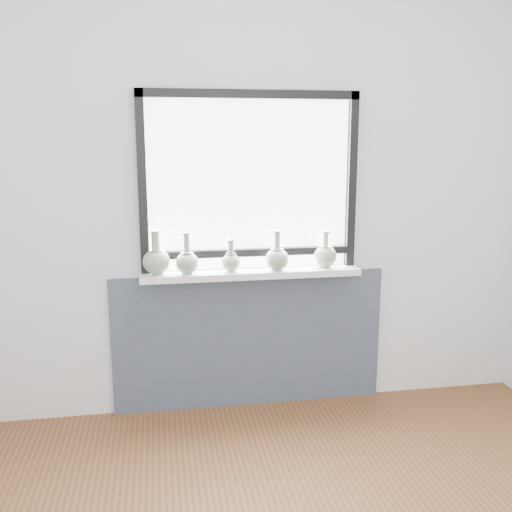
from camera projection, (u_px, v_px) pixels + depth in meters
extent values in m
cube|color=silver|center=(249.00, 202.00, 3.44)|extent=(3.60, 0.02, 2.60)
cube|color=#444C5C|center=(250.00, 340.00, 3.58)|extent=(1.70, 0.03, 0.86)
cube|color=white|center=(251.00, 273.00, 3.43)|extent=(1.32, 0.18, 0.04)
cube|color=black|center=(142.00, 183.00, 3.26)|extent=(0.05, 0.06, 1.05)
cube|color=black|center=(351.00, 181.00, 3.47)|extent=(0.05, 0.06, 1.05)
cube|color=black|center=(250.00, 94.00, 3.26)|extent=(1.30, 0.06, 0.05)
cube|color=black|center=(250.00, 252.00, 3.45)|extent=(1.20, 0.05, 0.04)
cube|color=white|center=(249.00, 186.00, 3.39)|extent=(1.20, 0.01, 1.00)
cylinder|color=#909F81|center=(157.00, 273.00, 3.33)|extent=(0.07, 0.07, 0.01)
ellipsoid|color=#909F81|center=(157.00, 262.00, 3.31)|extent=(0.16, 0.16, 0.15)
cone|color=#909F81|center=(156.00, 252.00, 3.30)|extent=(0.09, 0.09, 0.03)
cylinder|color=#909F81|center=(156.00, 243.00, 3.29)|extent=(0.05, 0.05, 0.12)
cylinder|color=#909F81|center=(155.00, 232.00, 3.28)|extent=(0.06, 0.06, 0.01)
cylinder|color=#909F81|center=(187.00, 273.00, 3.34)|extent=(0.06, 0.06, 0.01)
ellipsoid|color=#909F81|center=(187.00, 263.00, 3.32)|extent=(0.14, 0.14, 0.13)
cone|color=#909F81|center=(187.00, 255.00, 3.31)|extent=(0.08, 0.08, 0.03)
cylinder|color=#909F81|center=(187.00, 245.00, 3.30)|extent=(0.04, 0.04, 0.13)
cylinder|color=#909F81|center=(186.00, 233.00, 3.29)|extent=(0.05, 0.05, 0.01)
cylinder|color=#909F81|center=(231.00, 271.00, 3.39)|extent=(0.05, 0.05, 0.01)
ellipsoid|color=#909F81|center=(231.00, 263.00, 3.38)|extent=(0.12, 0.12, 0.11)
cone|color=#909F81|center=(231.00, 256.00, 3.37)|extent=(0.06, 0.06, 0.03)
cylinder|color=#909F81|center=(231.00, 249.00, 3.36)|extent=(0.04, 0.04, 0.09)
cylinder|color=#909F81|center=(231.00, 241.00, 3.35)|extent=(0.05, 0.05, 0.01)
cylinder|color=#909F81|center=(277.00, 270.00, 3.42)|extent=(0.07, 0.07, 0.01)
ellipsoid|color=#909F81|center=(277.00, 259.00, 3.41)|extent=(0.14, 0.14, 0.13)
cone|color=#909F81|center=(277.00, 251.00, 3.40)|extent=(0.08, 0.08, 0.03)
cylinder|color=#909F81|center=(277.00, 242.00, 3.39)|extent=(0.04, 0.04, 0.12)
cylinder|color=#909F81|center=(277.00, 232.00, 3.37)|extent=(0.05, 0.05, 0.01)
cylinder|color=#909F81|center=(325.00, 266.00, 3.51)|extent=(0.07, 0.07, 0.01)
ellipsoid|color=#909F81|center=(325.00, 256.00, 3.49)|extent=(0.15, 0.15, 0.13)
cone|color=#909F81|center=(325.00, 248.00, 3.48)|extent=(0.08, 0.08, 0.03)
cylinder|color=#909F81|center=(325.00, 241.00, 3.47)|extent=(0.03, 0.03, 0.10)
cylinder|color=#909F81|center=(326.00, 232.00, 3.46)|extent=(0.05, 0.05, 0.01)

